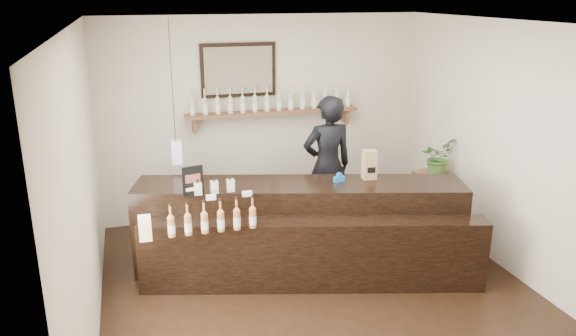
{
  "coord_description": "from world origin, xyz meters",
  "views": [
    {
      "loc": [
        -1.81,
        -4.96,
        3.09
      ],
      "look_at": [
        -0.17,
        0.7,
        1.22
      ],
      "focal_mm": 35.0,
      "sensor_mm": 36.0,
      "label": 1
    }
  ],
  "objects": [
    {
      "name": "back_wall_decor",
      "position": [
        -0.14,
        2.37,
        1.75
      ],
      "size": [
        2.66,
        0.96,
        1.69
      ],
      "color": "brown",
      "rests_on": "ground"
    },
    {
      "name": "promo_sign",
      "position": [
        -1.22,
        0.66,
        1.19
      ],
      "size": [
        0.22,
        0.07,
        0.31
      ],
      "color": "black",
      "rests_on": "counter"
    },
    {
      "name": "paper_bag",
      "position": [
        0.78,
        0.64,
        1.2
      ],
      "size": [
        0.16,
        0.13,
        0.34
      ],
      "color": "#9A714A",
      "rests_on": "counter"
    },
    {
      "name": "side_cabinet",
      "position": [
        2.0,
        1.21,
        0.39
      ],
      "size": [
        0.43,
        0.57,
        0.79
      ],
      "color": "brown",
      "rests_on": "ground"
    },
    {
      "name": "shopkeeper",
      "position": [
        0.61,
        1.55,
        1.05
      ],
      "size": [
        0.8,
        0.55,
        2.09
      ],
      "primitive_type": "imported",
      "rotation": [
        0.0,
        0.0,
        3.21
      ],
      "color": "black",
      "rests_on": "ground"
    },
    {
      "name": "potted_plant",
      "position": [
        2.0,
        1.21,
        1.03
      ],
      "size": [
        0.57,
        0.56,
        0.48
      ],
      "primitive_type": "imported",
      "rotation": [
        0.0,
        0.0,
        0.69
      ],
      "color": "#416F2C",
      "rests_on": "side_cabinet"
    },
    {
      "name": "room_shell",
      "position": [
        0.0,
        0.0,
        1.7
      ],
      "size": [
        5.0,
        5.0,
        5.0
      ],
      "color": "beige",
      "rests_on": "ground"
    },
    {
      "name": "tape_dispenser",
      "position": [
        0.41,
        0.63,
        1.07
      ],
      "size": [
        0.13,
        0.07,
        0.11
      ],
      "color": "#1760A3",
      "rests_on": "counter"
    },
    {
      "name": "ground",
      "position": [
        0.0,
        0.0,
        0.0
      ],
      "size": [
        5.0,
        5.0,
        0.0
      ],
      "primitive_type": "plane",
      "color": "black",
      "rests_on": "ground"
    },
    {
      "name": "counter",
      "position": [
        -0.04,
        0.56,
        0.48
      ],
      "size": [
        3.74,
        1.94,
        1.2
      ],
      "color": "black",
      "rests_on": "ground"
    }
  ]
}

